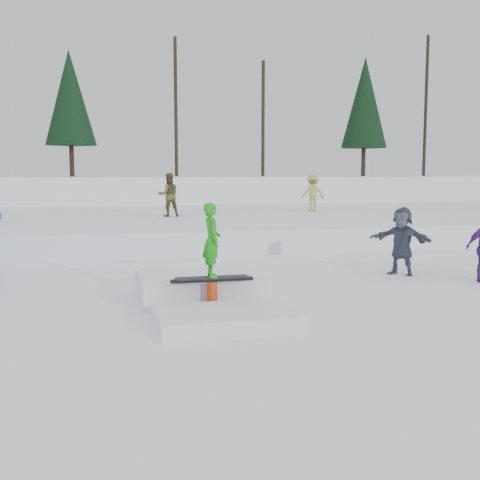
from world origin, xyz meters
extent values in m
plane|color=white|center=(0.00, 0.00, 0.00)|extent=(120.00, 120.00, 0.00)
cube|color=white|center=(0.00, 30.00, 1.20)|extent=(60.00, 14.00, 2.40)
cube|color=white|center=(0.00, 16.00, 0.40)|extent=(50.00, 18.00, 0.80)
cylinder|color=black|center=(-6.50, 14.20, 0.55)|extent=(0.05, 0.05, 1.10)
cylinder|color=black|center=(-4.00, 28.50, 3.40)|extent=(0.30, 0.30, 2.00)
cone|color=black|center=(-4.00, 28.50, 7.38)|extent=(3.20, 3.20, 5.95)
cylinder|color=black|center=(3.00, 30.50, 7.15)|extent=(0.24, 0.24, 9.50)
cylinder|color=black|center=(9.00, 29.50, 6.40)|extent=(0.24, 0.24, 8.00)
cylinder|color=black|center=(16.00, 28.00, 3.40)|extent=(0.30, 0.30, 2.00)
cone|color=black|center=(16.00, 28.00, 7.55)|extent=(3.20, 3.20, 6.30)
cylinder|color=black|center=(22.00, 30.00, 7.65)|extent=(0.24, 0.24, 10.50)
imported|color=brown|center=(0.34, 13.97, 1.73)|extent=(0.95, 0.77, 1.85)
imported|color=#A1A33A|center=(7.54, 15.76, 1.68)|extent=(1.20, 0.76, 1.76)
imported|color=#3A4153|center=(5.00, 2.51, 0.90)|extent=(1.48, 1.61, 1.79)
cube|color=white|center=(-0.67, 0.83, 0.27)|extent=(2.60, 2.20, 0.54)
cube|color=white|center=(-0.67, -1.67, 0.15)|extent=(2.40, 1.60, 0.30)
cylinder|color=#CF471E|center=(-0.67, -0.47, 0.03)|extent=(0.44, 0.44, 0.06)
cylinder|color=#CF471E|center=(-0.67, -0.47, 0.30)|extent=(0.20, 0.20, 0.60)
cube|color=black|center=(-0.67, -0.47, 0.63)|extent=(1.60, 0.16, 0.06)
cube|color=black|center=(-0.67, -0.47, 0.68)|extent=(1.40, 0.28, 0.03)
imported|color=#1BA714|center=(-0.67, -0.47, 1.40)|extent=(0.34, 0.52, 1.42)
camera|label=1|loc=(-2.89, -11.65, 2.69)|focal=45.00mm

